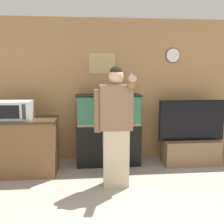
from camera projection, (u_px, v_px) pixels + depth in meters
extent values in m
cube|color=#A87A4C|center=(107.00, 91.00, 4.64)|extent=(10.00, 0.06, 2.60)
cube|color=tan|center=(102.00, 63.00, 4.51)|extent=(0.48, 0.02, 0.36)
cylinder|color=white|center=(173.00, 55.00, 4.60)|extent=(0.25, 0.03, 0.25)
cylinder|color=black|center=(173.00, 55.00, 4.61)|extent=(0.27, 0.01, 0.27)
cube|color=brown|center=(16.00, 148.00, 4.02)|extent=(1.29, 0.52, 0.88)
cube|color=#3D2A19|center=(14.00, 120.00, 3.95)|extent=(1.33, 0.56, 0.03)
cube|color=silver|center=(15.00, 110.00, 3.92)|extent=(0.52, 0.38, 0.29)
cube|color=black|center=(8.00, 112.00, 3.72)|extent=(0.32, 0.01, 0.20)
cube|color=#2D2D33|center=(24.00, 112.00, 3.74)|extent=(0.05, 0.01, 0.23)
cube|color=black|center=(109.00, 144.00, 4.47)|extent=(1.12, 0.39, 0.73)
cube|color=#937F5B|center=(109.00, 123.00, 4.41)|extent=(1.09, 0.37, 0.04)
cube|color=#2D6B4C|center=(108.00, 110.00, 4.37)|extent=(1.08, 0.37, 0.51)
cube|color=black|center=(108.00, 95.00, 4.33)|extent=(1.12, 0.39, 0.03)
cube|color=brown|center=(190.00, 152.00, 4.51)|extent=(0.99, 0.40, 0.44)
cube|color=black|center=(192.00, 121.00, 4.42)|extent=(1.17, 0.05, 0.71)
cube|color=black|center=(191.00, 121.00, 4.45)|extent=(1.20, 0.01, 0.74)
cube|color=#BCAD89|center=(116.00, 158.00, 3.62)|extent=(0.37, 0.20, 0.84)
cube|color=brown|center=(116.00, 108.00, 3.50)|extent=(0.46, 0.22, 0.63)
sphere|color=tan|center=(116.00, 76.00, 3.43)|extent=(0.21, 0.21, 0.21)
sphere|color=black|center=(116.00, 72.00, 3.42)|extent=(0.17, 0.17, 0.17)
cylinder|color=brown|center=(98.00, 111.00, 3.48)|extent=(0.12, 0.12, 0.60)
cylinder|color=brown|center=(131.00, 85.00, 3.33)|extent=(0.11, 0.33, 0.28)
cylinder|color=white|center=(131.00, 78.00, 3.29)|extent=(0.02, 0.06, 0.11)
cylinder|color=#2856B2|center=(131.00, 73.00, 3.26)|extent=(0.02, 0.03, 0.05)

